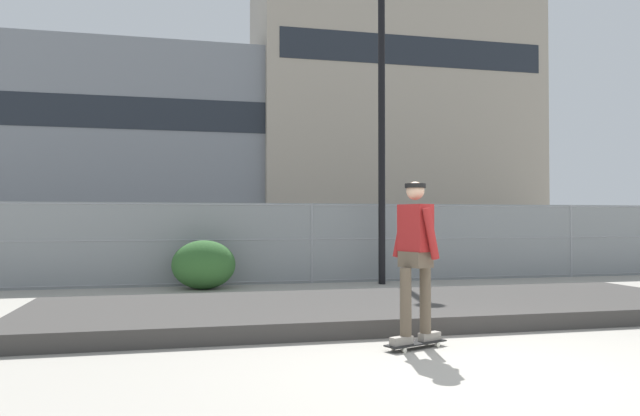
{
  "coord_description": "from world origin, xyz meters",
  "views": [
    {
      "loc": [
        -3.02,
        -5.33,
        1.47
      ],
      "look_at": [
        -0.65,
        4.8,
        1.67
      ],
      "focal_mm": 34.0,
      "sensor_mm": 36.0,
      "label": 1
    }
  ],
  "objects_px": {
    "parked_car_near": "(203,242)",
    "skateboard": "(416,343)",
    "skater": "(415,250)",
    "street_lamp": "(382,94)",
    "shrub_left": "(204,265)"
  },
  "relations": [
    {
      "from": "skateboard",
      "to": "shrub_left",
      "type": "distance_m",
      "value": 6.9
    },
    {
      "from": "parked_car_near",
      "to": "shrub_left",
      "type": "height_order",
      "value": "parked_car_near"
    },
    {
      "from": "skater",
      "to": "shrub_left",
      "type": "bearing_deg",
      "value": 107.88
    },
    {
      "from": "skater",
      "to": "street_lamp",
      "type": "height_order",
      "value": "street_lamp"
    },
    {
      "from": "skater",
      "to": "parked_car_near",
      "type": "height_order",
      "value": "skater"
    },
    {
      "from": "skateboard",
      "to": "street_lamp",
      "type": "height_order",
      "value": "street_lamp"
    },
    {
      "from": "skater",
      "to": "parked_car_near",
      "type": "relative_size",
      "value": 0.42
    },
    {
      "from": "skater",
      "to": "street_lamp",
      "type": "bearing_deg",
      "value": 74.12
    },
    {
      "from": "shrub_left",
      "to": "parked_car_near",
      "type": "bearing_deg",
      "value": 87.9
    },
    {
      "from": "skateboard",
      "to": "shrub_left",
      "type": "xyz_separation_m",
      "value": [
        -2.11,
        6.55,
        0.46
      ]
    },
    {
      "from": "parked_car_near",
      "to": "skateboard",
      "type": "bearing_deg",
      "value": -79.67
    },
    {
      "from": "skateboard",
      "to": "street_lamp",
      "type": "bearing_deg",
      "value": 74.12
    },
    {
      "from": "shrub_left",
      "to": "skater",
      "type": "bearing_deg",
      "value": -72.12
    },
    {
      "from": "street_lamp",
      "to": "parked_car_near",
      "type": "distance_m",
      "value": 6.63
    },
    {
      "from": "skateboard",
      "to": "parked_car_near",
      "type": "relative_size",
      "value": 0.18
    }
  ]
}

